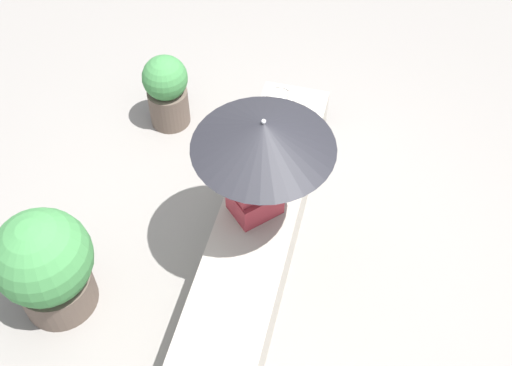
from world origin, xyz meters
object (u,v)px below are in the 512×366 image
parasol (264,135)px  handbag_black (278,112)px  person_seated (255,176)px  planter_near (167,90)px  magazine (284,164)px  planter_far (46,265)px

parasol → handbag_black: size_ratio=2.76×
person_seated → planter_near: 1.67m
planter_near → person_seated: bearing=44.0°
person_seated → planter_near: (-1.15, -1.11, -0.45)m
magazine → handbag_black: bearing=-179.4°
parasol → handbag_black: 1.16m
parasol → planter_near: (-1.21, -1.19, -0.94)m
person_seated → handbag_black: (-0.87, -0.03, -0.21)m
planter_near → planter_far: (2.00, -0.16, 0.11)m
person_seated → planter_far: bearing=-56.4°
person_seated → magazine: size_ratio=3.21×
planter_far → planter_near: bearing=175.4°
handbag_black → planter_far: (1.72, -1.25, -0.14)m
person_seated → magazine: (-0.50, 0.12, -0.38)m
handbag_black → planter_far: 2.13m
planter_far → magazine: bearing=134.0°
parasol → magazine: 1.03m
person_seated → handbag_black: size_ratio=2.45×
person_seated → parasol: 0.49m
handbag_black → planter_near: 1.15m
planter_near → magazine: bearing=61.8°
handbag_black → person_seated: bearing=1.8°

